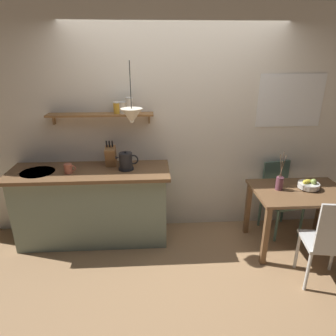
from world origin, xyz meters
The scene contains 13 objects.
ground_plane centered at (0.00, 0.00, 0.00)m, with size 14.00×14.00×0.00m, color #A87F56.
back_wall centered at (0.21, 0.65, 1.35)m, with size 6.80×0.11×2.70m.
kitchen_counter centered at (-1.00, 0.32, 0.47)m, with size 1.83×0.63×0.93m.
wall_shelf centered at (-0.75, 0.49, 1.55)m, with size 1.20×0.20×0.31m.
dining_table centered at (1.38, 0.03, 0.61)m, with size 1.04×0.71×0.73m.
dining_chair_near centered at (1.38, -0.64, 0.53)m, with size 0.48×0.45×0.96m.
dining_chair_far centered at (1.33, 0.42, 0.49)m, with size 0.49×0.51×0.90m.
fruit_bowl centered at (1.49, 0.07, 0.78)m, with size 0.23×0.23×0.13m.
twig_vase centered at (1.15, 0.07, 0.81)m, with size 0.08×0.08×0.45m.
electric_kettle centered at (-0.57, 0.30, 1.02)m, with size 0.26×0.17×0.22m.
knife_block centered at (-0.76, 0.42, 1.05)m, with size 0.12×0.18×0.32m.
coffee_mug_by_sink centered at (-1.21, 0.23, 0.98)m, with size 0.13×0.09×0.11m.
pendant_lamp centered at (-0.48, 0.17, 1.57)m, with size 0.23×0.23×0.62m.
Camera 1 is at (-0.29, -2.90, 2.18)m, focal length 31.87 mm.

